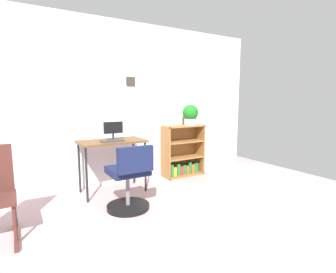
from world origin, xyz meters
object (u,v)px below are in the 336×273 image
(keyboard, at_px, (112,141))
(office_chair, at_px, (129,182))
(monitor, at_px, (113,131))
(potted_plant_on_shelf, at_px, (190,114))
(desk, at_px, (112,146))
(bookshelf_low, at_px, (182,153))

(keyboard, xyz_separation_m, office_chair, (-0.01, -0.63, -0.41))
(monitor, distance_m, potted_plant_on_shelf, 1.45)
(desk, bearing_deg, monitor, 48.85)
(desk, xyz_separation_m, keyboard, (-0.02, -0.10, 0.08))
(potted_plant_on_shelf, bearing_deg, bookshelf_low, 158.40)
(desk, relative_size, keyboard, 2.81)
(keyboard, distance_m, office_chair, 0.75)
(office_chair, bearing_deg, keyboard, 88.71)
(bookshelf_low, bearing_deg, potted_plant_on_shelf, -21.60)
(monitor, height_order, potted_plant_on_shelf, potted_plant_on_shelf)
(desk, xyz_separation_m, potted_plant_on_shelf, (1.48, 0.17, 0.39))
(bookshelf_low, bearing_deg, office_chair, -145.44)
(desk, bearing_deg, keyboard, -103.98)
(bookshelf_low, distance_m, potted_plant_on_shelf, 0.70)
(monitor, relative_size, keyboard, 0.85)
(desk, xyz_separation_m, monitor, (0.04, 0.05, 0.21))
(desk, height_order, potted_plant_on_shelf, potted_plant_on_shelf)
(monitor, xyz_separation_m, bookshelf_low, (1.30, 0.17, -0.50))
(office_chair, bearing_deg, bookshelf_low, 34.56)
(desk, distance_m, monitor, 0.22)
(keyboard, xyz_separation_m, bookshelf_low, (1.36, 0.32, -0.38))
(office_chair, bearing_deg, desk, 86.93)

